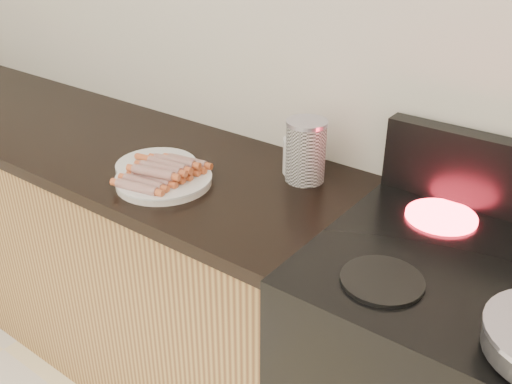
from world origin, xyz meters
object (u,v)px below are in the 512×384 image
Objects in this scene: main_plate at (164,181)px; canister at (306,151)px; side_plate at (156,166)px; mug at (298,156)px.

canister is (0.31, 0.27, 0.08)m from main_plate.
side_plate is 1.33× the size of canister.
main_plate is 1.13× the size of side_plate.
mug is (-0.04, 0.03, -0.04)m from canister.
main_plate is 1.50× the size of canister.
canister is at bearing -30.37° from mug.
canister reaches higher than side_plate.
mug is (0.27, 0.30, 0.05)m from main_plate.
side_plate is 0.46m from canister.
main_plate is 0.40m from mug.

